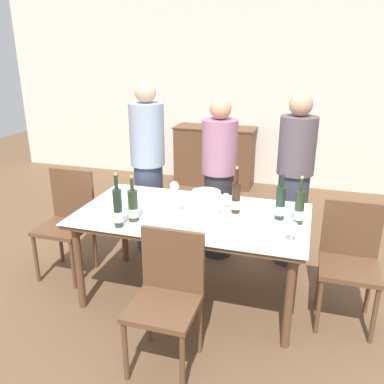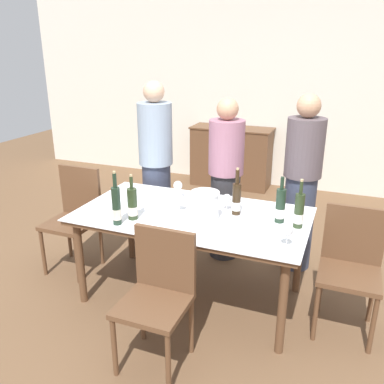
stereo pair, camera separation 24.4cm
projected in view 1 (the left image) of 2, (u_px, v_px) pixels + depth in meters
name	position (u px, v px, depth m)	size (l,w,h in m)	color
ground_plane	(192.00, 295.00, 3.43)	(12.00, 12.00, 0.00)	brown
back_wall	(257.00, 89.00, 5.83)	(8.00, 0.10, 2.80)	silver
sideboard_cabinet	(215.00, 156.00, 6.04)	(1.18, 0.46, 0.87)	brown
dining_table	(192.00, 222.00, 3.20)	(1.79, 0.99, 0.75)	brown
ice_bucket	(206.00, 204.00, 3.05)	(0.22, 0.22, 0.22)	white
wine_bottle_0	(299.00, 208.00, 2.96)	(0.07, 0.07, 0.36)	#28381E
wine_bottle_1	(280.00, 204.00, 3.04)	(0.07, 0.07, 0.35)	#1E3323
wine_bottle_2	(133.00, 206.00, 3.01)	(0.08, 0.08, 0.35)	#28381E
wine_bottle_3	(118.00, 209.00, 2.90)	(0.06, 0.06, 0.41)	#1E3323
wine_bottle_4	(236.00, 198.00, 3.15)	(0.07, 0.07, 0.37)	#332314
wine_glass_0	(292.00, 228.00, 2.67)	(0.08, 0.08, 0.16)	white
wine_glass_1	(226.00, 198.00, 3.22)	(0.07, 0.07, 0.14)	white
wine_glass_2	(179.00, 200.00, 3.18)	(0.07, 0.07, 0.14)	white
wine_glass_3	(175.00, 187.00, 3.45)	(0.08, 0.08, 0.15)	white
chair_right_end	(349.00, 255.00, 3.00)	(0.42, 0.42, 0.91)	brown
chair_near_front	(168.00, 290.00, 2.58)	(0.42, 0.42, 0.89)	brown
chair_left_end	(68.00, 216.00, 3.65)	(0.42, 0.42, 0.95)	brown
person_host	(148.00, 169.00, 3.97)	(0.33, 0.33, 1.68)	#383F56
person_guest_left	(219.00, 181.00, 3.87)	(0.33, 0.33, 1.55)	#2D2D33
person_guest_right	(294.00, 182.00, 3.71)	(0.33, 0.33, 1.61)	#383F56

